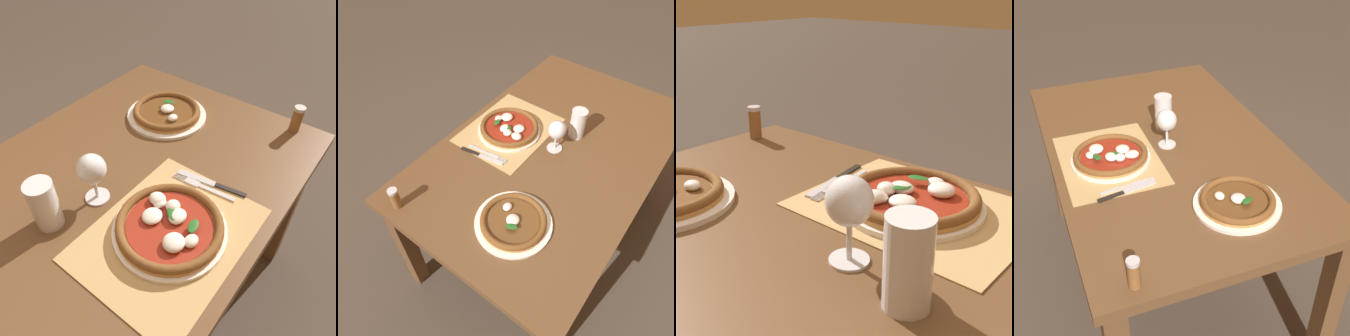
% 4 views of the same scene
% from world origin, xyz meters
% --- Properties ---
extents(ground_plane, '(24.00, 24.00, 0.00)m').
position_xyz_m(ground_plane, '(0.00, 0.00, 0.00)').
color(ground_plane, '#473D33').
extents(dining_table, '(1.42, 0.90, 0.74)m').
position_xyz_m(dining_table, '(0.00, 0.00, 0.64)').
color(dining_table, brown).
rests_on(dining_table, ground).
extents(paper_placemat, '(0.46, 0.36, 0.00)m').
position_xyz_m(paper_placemat, '(0.02, -0.23, 0.74)').
color(paper_placemat, tan).
rests_on(paper_placemat, dining_table).
extents(pizza_near, '(0.30, 0.30, 0.05)m').
position_xyz_m(pizza_near, '(0.03, -0.23, 0.76)').
color(pizza_near, silver).
rests_on(pizza_near, paper_placemat).
extents(pizza_far, '(0.29, 0.29, 0.04)m').
position_xyz_m(pizza_far, '(0.44, 0.09, 0.76)').
color(pizza_far, silver).
rests_on(pizza_far, dining_table).
extents(wine_glass, '(0.08, 0.08, 0.16)m').
position_xyz_m(wine_glass, '(0.00, 0.01, 0.85)').
color(wine_glass, silver).
rests_on(wine_glass, dining_table).
extents(pint_glass, '(0.07, 0.07, 0.15)m').
position_xyz_m(pint_glass, '(-0.14, 0.04, 0.81)').
color(pint_glass, silver).
rests_on(pint_glass, dining_table).
extents(fork, '(0.04, 0.20, 0.00)m').
position_xyz_m(fork, '(0.21, -0.21, 0.75)').
color(fork, '#B7B7BC').
rests_on(fork, paper_placemat).
extents(knife, '(0.05, 0.21, 0.01)m').
position_xyz_m(knife, '(0.24, -0.23, 0.75)').
color(knife, black).
rests_on(knife, paper_placemat).
extents(pepper_shaker, '(0.04, 0.04, 0.10)m').
position_xyz_m(pepper_shaker, '(0.65, -0.32, 0.79)').
color(pepper_shaker, brown).
rests_on(pepper_shaker, dining_table).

